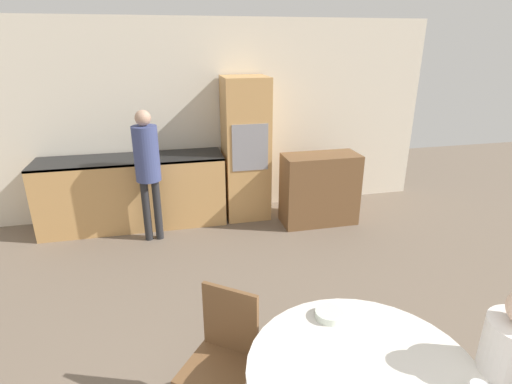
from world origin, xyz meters
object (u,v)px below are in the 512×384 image
Objects in this scene: sideboard at (320,189)px; person_standing at (147,162)px; person_seated at (510,382)px; oven_unit at (246,149)px; chair_far_left at (224,350)px; bowl_near at (329,314)px.

person_standing reaches higher than sideboard.
person_seated is 0.78× the size of person_standing.
oven_unit reaches higher than sideboard.
bowl_near is at bearing 21.64° from chair_far_left.
sideboard is 2.23m from person_standing.
person_seated is at bearing 6.77° from chair_far_left.
bowl_near is (-1.07, -2.83, 0.32)m from sideboard.
chair_far_left is at bearing -79.78° from person_standing.
person_seated reaches higher than sideboard.
sideboard is at bearing -27.98° from oven_unit.
oven_unit is 3.31m from bowl_near.
person_standing is 9.42× the size of bowl_near.
oven_unit reaches higher than bowl_near.
person_seated is (1.32, -0.78, 0.22)m from chair_far_left.
chair_far_left is 1.55m from person_seated.
bowl_near is (-0.71, 0.61, 0.07)m from person_seated.
oven_unit is 1.91× the size of sideboard.
chair_far_left is 0.70m from bowl_near.
oven_unit is 1.36m from person_standing.
person_standing is at bearing 117.77° from person_seated.
person_seated is 3.88m from person_standing.
person_seated is 0.94m from bowl_near.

